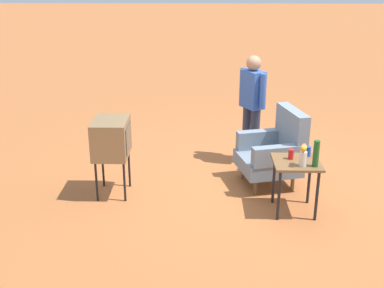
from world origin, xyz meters
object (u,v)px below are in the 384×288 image
side_table (296,169)px  flower_vase (303,154)px  bottle_wine_green (316,154)px  soda_can_red (291,154)px  person_standing (252,102)px  soda_can_blue (308,151)px  armchair (275,150)px  tv_on_stand (111,138)px

side_table → flower_vase: flower_vase is taller
bottle_wine_green → soda_can_red: bearing=-132.2°
person_standing → soda_can_red: 1.61m
side_table → soda_can_blue: bearing=135.9°
person_standing → soda_can_red: bearing=11.9°
person_standing → soda_can_blue: size_ratio=13.44×
side_table → person_standing: bearing=-166.5°
armchair → tv_on_stand: armchair is taller
tv_on_stand → flower_vase: tv_on_stand is taller
bottle_wine_green → soda_can_blue: bottle_wine_green is taller
flower_vase → tv_on_stand: bearing=-104.2°
armchair → tv_on_stand: (0.36, -2.17, 0.28)m
side_table → tv_on_stand: size_ratio=0.65×
side_table → bottle_wine_green: bearing=50.8°
armchair → side_table: size_ratio=1.58×
bottle_wine_green → soda_can_blue: (-0.32, -0.02, -0.10)m
soda_can_blue → flower_vase: flower_vase is taller
person_standing → bottle_wine_green: size_ratio=5.12×
person_standing → tv_on_stand: bearing=-58.3°
side_table → bottle_wine_green: 0.35m
side_table → bottle_wine_green: (0.15, 0.18, 0.26)m
tv_on_stand → bottle_wine_green: bearing=76.5°
side_table → tv_on_stand: (-0.45, -2.31, 0.21)m
flower_vase → armchair: bearing=-169.7°
side_table → soda_can_red: bearing=-139.6°
armchair → flower_vase: (0.95, 0.17, 0.32)m
side_table → tv_on_stand: bearing=-101.0°
tv_on_stand → soda_can_blue: (0.28, 2.47, -0.05)m
side_table → soda_can_blue: soda_can_blue is taller
person_standing → bottle_wine_green: 1.88m
side_table → flower_vase: size_ratio=2.53×
bottle_wine_green → person_standing: bearing=-162.1°
armchair → side_table: armchair is taller
soda_can_red → flower_vase: flower_vase is taller
bottle_wine_green → flower_vase: 0.15m
armchair → bottle_wine_green: 1.06m
bottle_wine_green → soda_can_red: (-0.22, -0.25, -0.10)m
soda_can_blue → soda_can_red: (0.10, -0.23, 0.00)m
tv_on_stand → bottle_wine_green: (0.60, 2.49, 0.05)m
tv_on_stand → person_standing: bearing=121.7°
person_standing → side_table: bearing=13.5°
tv_on_stand → soda_can_blue: size_ratio=8.44×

